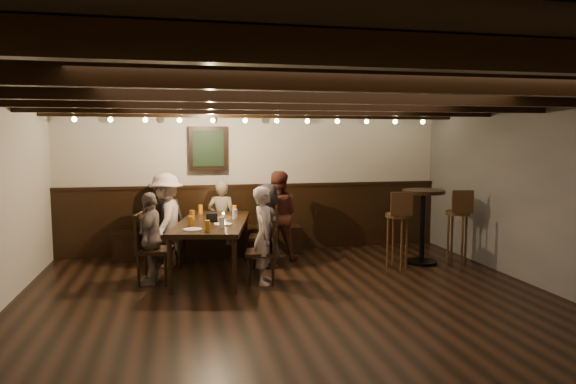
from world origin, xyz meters
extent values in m
plane|color=black|center=(0.00, 0.00, 0.00)|extent=(7.00, 7.00, 0.00)
plane|color=black|center=(0.00, 0.00, 2.40)|extent=(7.00, 7.00, 0.00)
plane|color=beige|center=(0.00, 3.50, 1.20)|extent=(6.50, 0.00, 6.50)
plane|color=#4F4F4D|center=(3.25, 0.00, 1.20)|extent=(0.00, 7.00, 7.00)
cube|color=black|center=(0.00, 3.46, 0.55)|extent=(6.50, 0.08, 1.10)
cube|color=black|center=(-0.80, 3.20, 0.23)|extent=(3.00, 0.45, 0.45)
cube|color=black|center=(-0.80, 3.40, 1.75)|extent=(0.62, 0.12, 0.72)
cube|color=black|center=(-0.80, 3.33, 1.75)|extent=(0.50, 0.02, 0.58)
cube|color=black|center=(0.00, -2.90, 2.31)|extent=(6.50, 0.10, 0.16)
cube|color=black|center=(0.00, -1.74, 2.31)|extent=(6.50, 0.10, 0.16)
cube|color=black|center=(0.00, -0.58, 2.31)|extent=(6.50, 0.10, 0.16)
cube|color=black|center=(0.00, 0.58, 2.31)|extent=(6.50, 0.10, 0.16)
cube|color=black|center=(0.00, 1.74, 2.31)|extent=(6.50, 0.10, 0.16)
cube|color=black|center=(0.00, 2.90, 2.31)|extent=(6.50, 0.10, 0.16)
sphere|color=#FFE099|center=(-2.75, 2.88, 2.19)|extent=(0.07, 0.07, 0.07)
sphere|color=#FFE099|center=(-1.38, 2.88, 2.19)|extent=(0.07, 0.07, 0.07)
sphere|color=#FFE099|center=(0.00, 2.88, 2.19)|extent=(0.07, 0.07, 0.07)
sphere|color=#FFE099|center=(1.38, 2.88, 2.19)|extent=(0.07, 0.07, 0.07)
sphere|color=#FFE099|center=(2.75, 2.88, 2.19)|extent=(0.07, 0.07, 0.07)
cube|color=black|center=(-0.83, 2.04, 0.73)|extent=(1.30, 2.17, 0.06)
cylinder|color=black|center=(-1.41, 1.18, 0.35)|extent=(0.06, 0.06, 0.70)
cylinder|color=black|center=(-1.03, 3.05, 0.35)|extent=(0.06, 0.06, 0.70)
cylinder|color=black|center=(-0.64, 1.02, 0.35)|extent=(0.06, 0.06, 0.70)
cylinder|color=black|center=(-0.25, 2.89, 0.35)|extent=(0.06, 0.06, 0.70)
cube|color=black|center=(-1.43, 2.62, 0.44)|extent=(0.50, 0.50, 0.05)
cube|color=black|center=(-1.62, 2.66, 0.70)|extent=(0.13, 0.42, 0.47)
cube|color=black|center=(-1.61, 1.74, 0.44)|extent=(0.51, 0.51, 0.05)
cube|color=black|center=(-1.80, 1.78, 0.70)|extent=(0.13, 0.43, 0.47)
cube|color=black|center=(-0.06, 2.34, 0.44)|extent=(0.50, 0.50, 0.05)
cube|color=black|center=(0.13, 2.30, 0.70)|extent=(0.13, 0.42, 0.46)
cube|color=black|center=(-0.24, 1.45, 0.41)|extent=(0.47, 0.47, 0.05)
cube|color=black|center=(-0.06, 1.42, 0.65)|extent=(0.12, 0.39, 0.43)
imported|color=black|center=(-1.53, 3.10, 0.67)|extent=(0.73, 0.55, 1.35)
imported|color=slate|center=(-0.62, 3.06, 0.62)|extent=(0.50, 0.38, 1.24)
imported|color=#56281D|center=(0.23, 2.74, 0.70)|extent=(0.78, 0.66, 1.41)
imported|color=#B29F96|center=(-1.48, 2.63, 0.70)|extent=(0.70, 1.00, 1.41)
imported|color=slate|center=(-1.66, 1.75, 0.61)|extent=(0.44, 0.76, 1.22)
imported|color=#262629|center=(-0.01, 2.33, 0.62)|extent=(0.51, 0.68, 1.25)
imported|color=#AD9E92|center=(-0.19, 1.44, 0.64)|extent=(0.40, 0.52, 1.29)
cylinder|color=#BF7219|center=(-0.97, 2.78, 0.83)|extent=(0.07, 0.07, 0.14)
cylinder|color=#BF7219|center=(-0.46, 2.62, 0.83)|extent=(0.07, 0.07, 0.14)
cylinder|color=#BF7219|center=(-1.11, 2.20, 0.83)|extent=(0.07, 0.07, 0.14)
cylinder|color=silver|center=(-0.50, 2.17, 0.83)|extent=(0.07, 0.07, 0.14)
cylinder|color=#BF7219|center=(-1.14, 1.64, 0.83)|extent=(0.07, 0.07, 0.14)
cylinder|color=silver|center=(-0.75, 1.46, 0.83)|extent=(0.07, 0.07, 0.14)
cylinder|color=#BF7219|center=(-0.95, 1.24, 0.83)|extent=(0.07, 0.07, 0.14)
cylinder|color=white|center=(-1.12, 1.38, 0.77)|extent=(0.24, 0.24, 0.01)
cylinder|color=white|center=(-0.72, 1.71, 0.77)|extent=(0.24, 0.24, 0.01)
cube|color=black|center=(-0.84, 1.99, 0.82)|extent=(0.15, 0.10, 0.12)
cylinder|color=beige|center=(-0.66, 2.31, 0.79)|extent=(0.05, 0.05, 0.05)
cylinder|color=black|center=(2.35, 2.00, 0.02)|extent=(0.47, 0.47, 0.04)
cylinder|color=black|center=(2.35, 2.00, 0.56)|extent=(0.07, 0.07, 1.07)
cylinder|color=black|center=(2.35, 2.00, 1.11)|extent=(0.64, 0.64, 0.05)
cylinder|color=#3C2813|center=(1.85, 1.80, 0.79)|extent=(0.36, 0.36, 0.05)
cube|color=#3C2813|center=(1.83, 1.63, 0.98)|extent=(0.32, 0.07, 0.34)
cylinder|color=#3C2813|center=(2.85, 1.85, 0.79)|extent=(0.36, 0.36, 0.05)
cube|color=#3C2813|center=(2.82, 1.68, 0.98)|extent=(0.32, 0.08, 0.34)
camera|label=1|loc=(-1.28, -5.13, 1.92)|focal=32.00mm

